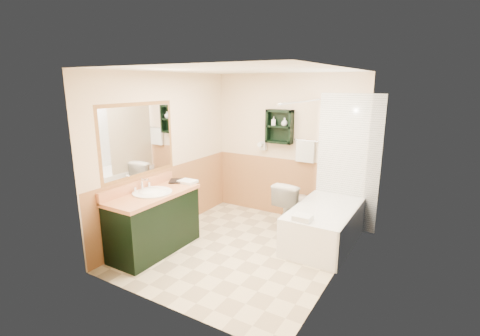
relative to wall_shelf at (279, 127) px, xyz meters
name	(u,v)px	position (x,y,z in m)	size (l,w,h in m)	color
floor	(241,249)	(0.10, -1.41, -1.55)	(3.00, 3.00, 0.00)	beige
back_wall	(287,147)	(0.10, 0.11, -0.35)	(2.60, 0.04, 2.40)	#F8E6C2
left_wall	(165,155)	(-1.22, -1.41, -0.35)	(0.04, 3.00, 2.40)	#F8E6C2
right_wall	(342,179)	(1.42, -1.41, -0.35)	(0.04, 3.00, 2.40)	#F8E6C2
ceiling	(241,68)	(0.10, -1.41, 0.87)	(2.60, 3.00, 0.04)	white
wainscot_left	(169,199)	(-1.19, -1.41, -1.05)	(2.98, 2.98, 1.00)	tan
wainscot_back	(285,188)	(0.10, 0.08, -1.05)	(2.58, 2.58, 1.00)	tan
mirror_frame	(138,140)	(-1.17, -1.96, -0.05)	(1.30, 1.30, 1.00)	olive
mirror_glass	(139,140)	(-1.17, -1.96, -0.05)	(1.20, 1.20, 0.90)	white
tile_right	(353,176)	(1.38, -0.66, -0.50)	(1.50, 1.50, 2.10)	white
tile_back	(348,163)	(1.13, 0.07, -0.50)	(0.95, 0.95, 2.10)	white
tile_accent	(358,111)	(1.37, -0.66, 0.35)	(1.50, 1.50, 0.10)	#144736
wall_shelf	(279,127)	(0.00, 0.00, 0.00)	(0.45, 0.15, 0.55)	black
hair_dryer	(263,146)	(-0.30, 0.02, -0.35)	(0.10, 0.24, 0.18)	white
towel_bar	(306,141)	(0.45, 0.04, -0.20)	(0.40, 0.06, 0.40)	silver
curtain_rod	(303,101)	(0.63, -0.66, 0.45)	(0.03, 0.03, 1.60)	silver
shower_curtain	(304,160)	(0.63, -0.48, -0.40)	(1.05, 1.05, 1.70)	beige
vanity	(154,222)	(-0.89, -2.03, -1.14)	(0.59, 1.30, 0.83)	black
bathtub	(325,225)	(1.03, -0.62, -1.28)	(0.81, 1.50, 0.54)	white
toilet	(293,204)	(0.40, -0.28, -1.18)	(0.42, 0.75, 0.74)	white
counter_towel	(188,182)	(-0.80, -1.42, -0.70)	(0.25, 0.20, 0.04)	silver
vanity_book	(169,174)	(-1.06, -1.51, -0.60)	(0.18, 0.02, 0.24)	black
tub_towel	(303,218)	(0.92, -1.24, -0.98)	(0.23, 0.19, 0.07)	silver
soap_bottle_a	(274,123)	(-0.10, -0.01, 0.05)	(0.06, 0.14, 0.07)	white
soap_bottle_b	(285,123)	(0.09, -0.01, 0.07)	(0.10, 0.13, 0.10)	white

